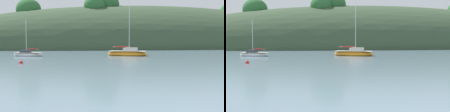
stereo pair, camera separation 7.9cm
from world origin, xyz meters
The scene contains 4 objects.
far_shoreline_hill centered at (24.86, 79.16, 0.12)m, with size 150.00×36.00×32.12m.
sailboat_red_portside centered at (-11.26, 41.14, 0.34)m, with size 5.48×3.25×6.70m.
sailboat_navy_dinghy centered at (6.25, 39.10, 0.44)m, with size 7.60×5.58×10.06m.
mooring_buoy_inner centered at (-10.16, 26.57, 0.12)m, with size 0.44×0.44×0.54m.
Camera 2 is at (-4.84, -7.39, 2.94)m, focal length 42.71 mm.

